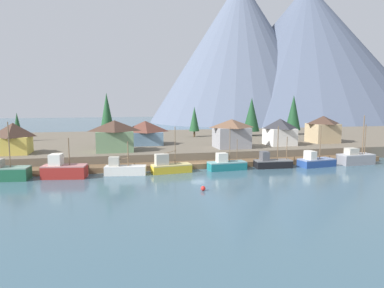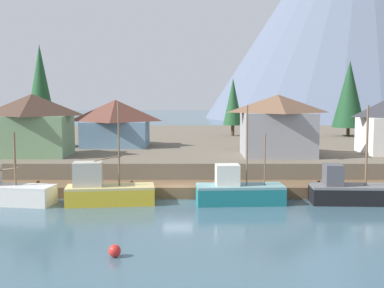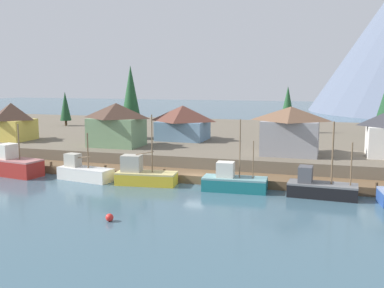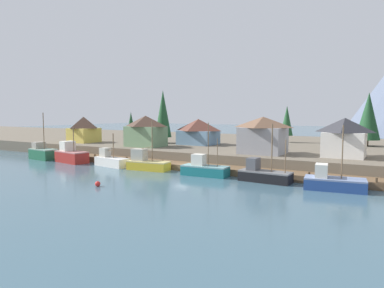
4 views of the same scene
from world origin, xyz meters
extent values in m
cube|color=#3D5B6B|center=(0.00, 20.00, -0.50)|extent=(400.00, 400.00, 1.00)
cube|color=brown|center=(0.00, 2.00, 0.50)|extent=(80.00, 4.00, 1.00)
cylinder|color=brown|center=(-28.00, 0.20, 0.80)|extent=(0.36, 0.36, 1.60)
cylinder|color=brown|center=(-20.00, 0.20, 0.80)|extent=(0.36, 0.36, 1.60)
cylinder|color=brown|center=(-12.00, 0.20, 0.80)|extent=(0.36, 0.36, 1.60)
cylinder|color=brown|center=(-4.00, 0.20, 0.80)|extent=(0.36, 0.36, 1.60)
cylinder|color=brown|center=(4.00, 0.20, 0.80)|extent=(0.36, 0.36, 1.60)
cylinder|color=brown|center=(12.00, 0.20, 0.80)|extent=(0.36, 0.36, 1.60)
cylinder|color=brown|center=(20.00, 0.20, 0.80)|extent=(0.36, 0.36, 1.60)
cylinder|color=brown|center=(28.00, 0.20, 0.80)|extent=(0.36, 0.36, 1.60)
cylinder|color=brown|center=(36.00, 0.20, 0.80)|extent=(0.36, 0.36, 1.60)
cube|color=#665B4C|center=(0.00, 32.00, 1.25)|extent=(400.00, 56.00, 2.50)
cone|color=slate|center=(61.56, 145.03, 43.17)|extent=(110.78, 110.78, 86.33)
cone|color=#4C566B|center=(103.49, 139.86, 42.21)|extent=(141.12, 141.12, 84.42)
cube|color=#1E5B3D|center=(-32.38, -2.01, 0.98)|extent=(6.70, 3.69, 1.97)
cube|color=gray|center=(-32.38, -2.01, 2.07)|extent=(6.70, 3.69, 0.20)
cylinder|color=brown|center=(-32.03, -2.04, 5.87)|extent=(0.17, 0.17, 7.40)
cube|color=maroon|center=(-23.66, -2.25, 0.99)|extent=(7.49, 4.15, 1.98)
cube|color=#AD6C6A|center=(-23.66, -2.25, 2.08)|extent=(7.49, 4.15, 0.20)
cube|color=silver|center=(-24.98, -2.04, 3.12)|extent=(2.27, 2.61, 1.88)
cylinder|color=brown|center=(-22.84, -2.37, 4.48)|extent=(0.17, 0.17, 4.59)
cube|color=silver|center=(-13.59, -1.92, 0.68)|extent=(7.40, 3.56, 1.36)
cube|color=silver|center=(-13.59, -1.92, 1.46)|extent=(7.40, 3.56, 0.20)
cube|color=#B2AD9E|center=(-15.51, -1.60, 2.38)|extent=(1.97, 1.63, 1.63)
cylinder|color=brown|center=(-13.11, -2.00, 3.73)|extent=(0.19, 0.19, 4.34)
cylinder|color=brown|center=(-14.30, -1.80, 2.78)|extent=(2.98, 0.62, 0.57)
cube|color=gold|center=(-5.44, -1.86, 0.66)|extent=(7.36, 3.44, 1.31)
cube|color=tan|center=(-5.44, -1.86, 1.41)|extent=(7.36, 3.44, 0.20)
cube|color=#B2AD9E|center=(-7.22, -2.07, 2.50)|extent=(2.48, 1.98, 1.97)
cylinder|color=brown|center=(-4.72, -1.78, 4.92)|extent=(0.14, 0.14, 6.81)
cylinder|color=brown|center=(-5.61, -1.88, 3.77)|extent=(2.21, 0.36, 0.54)
cube|color=#196B70|center=(5.16, -1.70, 0.67)|extent=(7.25, 3.13, 1.35)
cube|color=#679496|center=(5.16, -1.70, 1.45)|extent=(7.25, 3.13, 0.20)
cube|color=silver|center=(4.11, -1.76, 2.39)|extent=(1.99, 1.70, 1.70)
cylinder|color=brown|center=(5.69, -1.67, 4.80)|extent=(0.13, 0.13, 6.51)
cylinder|color=brown|center=(7.17, -1.58, 3.63)|extent=(0.11, 0.11, 4.17)
cube|color=black|center=(14.56, -1.62, 0.66)|extent=(7.22, 2.98, 1.31)
cube|color=slate|center=(14.56, -1.62, 1.41)|extent=(7.22, 2.98, 0.20)
cube|color=#4C4C51|center=(12.79, -1.54, 2.37)|extent=(1.50, 2.01, 1.71)
cylinder|color=brown|center=(15.45, -1.66, 4.79)|extent=(0.18, 0.18, 6.56)
cylinder|color=brown|center=(17.33, -1.75, 3.75)|extent=(0.15, 0.15, 4.48)
cube|color=navy|center=(23.61, -2.20, 0.65)|extent=(7.46, 4.06, 1.30)
cube|color=#6C7DA2|center=(23.61, -2.20, 1.40)|extent=(7.46, 4.06, 0.20)
cube|color=silver|center=(22.04, -2.42, 2.33)|extent=(1.73, 2.43, 1.66)
cylinder|color=brown|center=(24.34, -2.10, 4.76)|extent=(0.15, 0.15, 6.53)
cube|color=gray|center=(32.71, -1.91, 0.95)|extent=(7.26, 3.51, 1.90)
cube|color=#9F9FA2|center=(32.71, -1.91, 2.00)|extent=(7.26, 3.51, 0.20)
cube|color=#B2AD9E|center=(31.59, -1.97, 2.73)|extent=(2.33, 2.03, 1.27)
cylinder|color=brown|center=(34.25, -1.83, 6.01)|extent=(0.20, 0.20, 7.83)
cylinder|color=brown|center=(34.77, -1.80, 5.10)|extent=(0.17, 0.17, 6.01)
cube|color=tan|center=(35.79, 14.72, 4.85)|extent=(6.37, 6.27, 4.70)
pyramid|color=#422D23|center=(35.79, 14.72, 8.17)|extent=(6.69, 6.59, 1.94)
cube|color=#6B8E66|center=(-15.26, 10.01, 4.61)|extent=(7.39, 5.57, 4.22)
pyramid|color=#422D23|center=(-15.26, 10.01, 7.83)|extent=(7.76, 5.85, 2.22)
cube|color=gold|center=(-34.68, 10.90, 4.20)|extent=(5.96, 5.69, 3.40)
pyramid|color=#422D23|center=(-34.68, 10.90, 7.26)|extent=(6.26, 5.98, 2.73)
cube|color=silver|center=(22.82, 12.22, 4.47)|extent=(6.15, 6.15, 3.94)
pyramid|color=#2D2D33|center=(22.82, 12.22, 7.58)|extent=(6.46, 6.46, 2.28)
cube|color=#6689A8|center=(-8.12, 19.75, 4.05)|extent=(7.77, 6.51, 3.10)
pyramid|color=brown|center=(-8.12, 19.75, 6.89)|extent=(8.15, 6.84, 2.58)
cube|color=gray|center=(10.10, 10.12, 4.76)|extent=(7.23, 6.18, 4.51)
pyramid|color=brown|center=(10.10, 10.12, 7.94)|extent=(7.59, 6.49, 1.84)
cylinder|color=#4C3823|center=(-16.84, 18.53, 3.21)|extent=(0.50, 0.50, 1.42)
cone|color=#1E4C28|center=(-16.84, 18.53, 9.33)|extent=(3.91, 3.91, 10.83)
cylinder|color=#4C3823|center=(7.40, 35.04, 3.33)|extent=(0.50, 0.50, 1.66)
cone|color=#1E4C28|center=(7.40, 35.04, 7.68)|extent=(2.93, 2.93, 7.05)
cylinder|color=#4C3823|center=(24.72, 34.35, 3.18)|extent=(0.50, 0.50, 1.36)
cone|color=#194223|center=(24.72, 34.35, 8.83)|extent=(4.88, 4.88, 9.95)
cylinder|color=#4C3823|center=(38.79, 35.10, 3.22)|extent=(0.50, 0.50, 1.43)
cone|color=#194223|center=(38.79, 35.10, 9.31)|extent=(4.59, 4.59, 10.76)
cylinder|color=#4C3823|center=(-39.54, 33.80, 3.08)|extent=(0.50, 0.50, 1.16)
cone|color=#194223|center=(-39.54, 33.80, 6.78)|extent=(2.38, 2.38, 6.23)
sphere|color=red|center=(-3.07, -15.61, 0.35)|extent=(0.70, 0.70, 0.70)
camera|label=1|loc=(-15.42, -63.10, 12.91)|focal=32.62mm
camera|label=2|loc=(1.22, -43.68, 9.11)|focal=48.69mm
camera|label=3|loc=(14.97, -49.17, 12.26)|focal=41.40mm
camera|label=4|loc=(29.77, -47.35, 9.45)|focal=32.39mm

